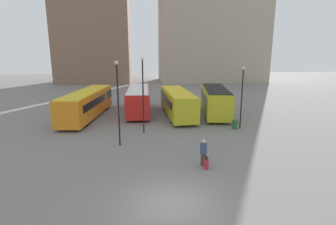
% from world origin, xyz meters
% --- Properties ---
extents(ground_plane, '(160.00, 160.00, 0.00)m').
position_xyz_m(ground_plane, '(0.00, 0.00, 0.00)').
color(ground_plane, slate).
extents(bus_0, '(4.04, 11.95, 2.86)m').
position_xyz_m(bus_0, '(-7.06, 17.85, 1.56)').
color(bus_0, orange).
rests_on(bus_0, ground_plane).
extents(bus_1, '(2.70, 9.81, 2.86)m').
position_xyz_m(bus_1, '(-1.55, 19.51, 1.56)').
color(bus_1, red).
rests_on(bus_1, ground_plane).
extents(bus_2, '(2.90, 9.97, 2.83)m').
position_xyz_m(bus_2, '(2.73, 17.29, 1.54)').
color(bus_2, gold).
rests_on(bus_2, ground_plane).
extents(bus_3, '(4.08, 9.74, 3.03)m').
position_xyz_m(bus_3, '(7.09, 17.61, 1.64)').
color(bus_3, gold).
rests_on(bus_3, ground_plane).
extents(traveler, '(0.56, 0.56, 1.69)m').
position_xyz_m(traveler, '(2.50, 4.09, 1.00)').
color(traveler, '#4C3828').
rests_on(traveler, ground_plane).
extents(suitcase, '(0.38, 0.44, 0.87)m').
position_xyz_m(suitcase, '(2.57, 3.58, 0.31)').
color(suitcase, '#B7232D').
rests_on(suitcase, ground_plane).
extents(lamp_post_0, '(0.28, 0.28, 6.51)m').
position_xyz_m(lamp_post_0, '(-1.08, 11.40, 3.77)').
color(lamp_post_0, black).
rests_on(lamp_post_0, ground_plane).
extents(lamp_post_1, '(0.28, 0.28, 6.32)m').
position_xyz_m(lamp_post_1, '(-2.94, 8.30, 3.68)').
color(lamp_post_1, black).
rests_on(lamp_post_1, ground_plane).
extents(lamp_post_2, '(0.28, 0.28, 5.68)m').
position_xyz_m(lamp_post_2, '(7.87, 11.82, 3.34)').
color(lamp_post_2, black).
rests_on(lamp_post_2, ground_plane).
extents(trash_bin, '(0.52, 0.52, 0.85)m').
position_xyz_m(trash_bin, '(7.30, 11.65, 0.42)').
color(trash_bin, '#285633').
rests_on(trash_bin, ground_plane).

